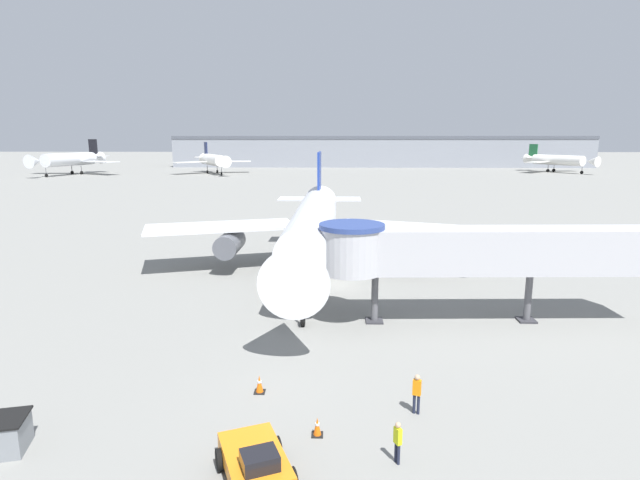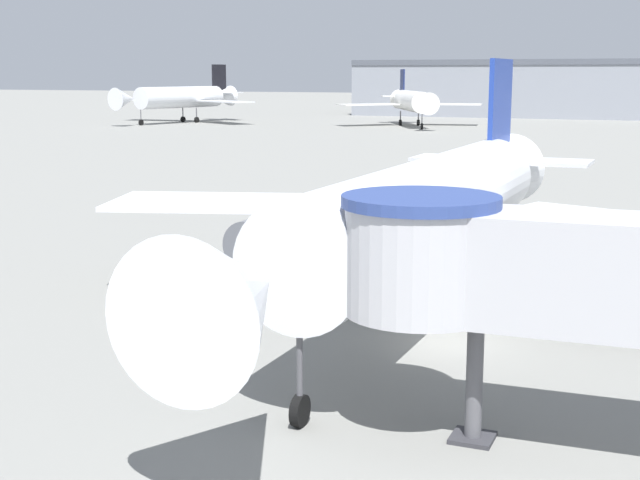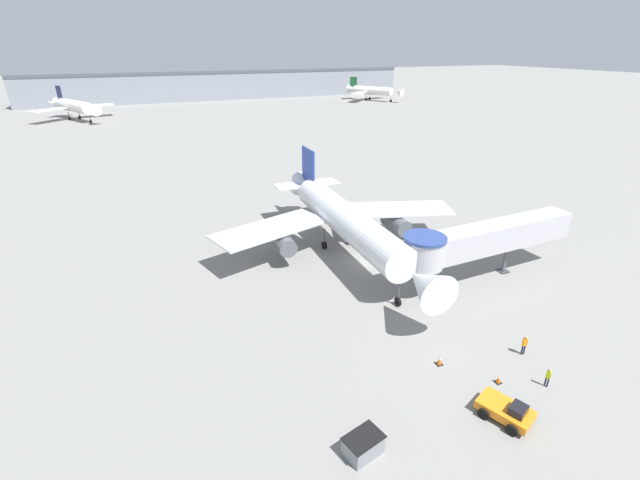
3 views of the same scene
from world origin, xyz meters
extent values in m
plane|color=gray|center=(0.00, 0.00, 0.00)|extent=(800.00, 800.00, 0.00)
cylinder|color=silver|center=(-1.65, 2.27, 4.44)|extent=(4.05, 23.52, 3.71)
cone|color=silver|center=(-1.87, -12.98, 4.44)|extent=(3.77, 4.13, 3.71)
cone|color=silver|center=(-1.47, 15.30, 4.44)|extent=(3.79, 5.61, 3.71)
cube|color=silver|center=(-10.07, 5.13, 3.79)|extent=(14.19, 8.96, 0.22)
cube|color=navy|center=(-1.47, 15.02, 7.77)|extent=(0.30, 4.31, 4.82)
cube|color=silver|center=(-1.46, 15.58, 5.08)|extent=(9.03, 3.14, 0.18)
cylinder|color=#565960|center=(-9.04, 3.78, 2.52)|extent=(2.10, 4.33, 2.04)
cylinder|color=#565960|center=(5.77, 3.57, 2.52)|extent=(2.10, 4.33, 2.04)
cylinder|color=#4C4C51|center=(-1.82, -9.18, 1.52)|extent=(0.18, 0.18, 2.13)
cylinder|color=black|center=(-1.82, -9.18, 0.45)|extent=(0.27, 0.90, 0.90)
cylinder|color=#4C4C51|center=(-3.28, 5.23, 1.52)|extent=(0.22, 0.22, 2.13)
cylinder|color=black|center=(-3.28, 5.23, 0.45)|extent=(0.41, 0.91, 0.90)
cylinder|color=#4C4C51|center=(0.06, 5.18, 1.52)|extent=(0.22, 0.22, 2.13)
cylinder|color=black|center=(0.06, 5.18, 0.45)|extent=(0.41, 0.91, 0.90)
cylinder|color=#B7B7BC|center=(1.22, -8.34, 4.70)|extent=(3.90, 3.90, 2.80)
cylinder|color=navy|center=(1.22, -8.34, 6.25)|extent=(4.10, 4.09, 0.30)
cylinder|color=#56565B|center=(2.73, -8.28, 1.65)|extent=(0.44, 0.44, 3.30)
cube|color=#333338|center=(2.73, -8.28, 0.06)|extent=(1.10, 1.10, 0.12)
cylinder|color=silver|center=(-84.77, 121.05, 4.95)|extent=(8.61, 21.04, 4.10)
cone|color=silver|center=(-87.94, 107.19, 4.95)|extent=(5.00, 5.31, 4.10)
cone|color=silver|center=(-82.14, 132.50, 4.95)|extent=(5.37, 6.90, 4.10)
cube|color=silver|center=(-92.95, 125.78, 4.24)|extent=(14.35, 6.23, 0.22)
cube|color=silver|center=(-75.34, 121.74, 4.24)|extent=(14.55, 11.47, 0.22)
cube|color=black|center=(-82.21, 132.20, 8.64)|extent=(1.14, 4.02, 5.33)
cube|color=silver|center=(-82.07, 132.80, 5.67)|extent=(9.89, 4.90, 0.18)
cylinder|color=#4C4C51|center=(-87.10, 110.90, 1.73)|extent=(0.18, 0.18, 2.36)
cylinder|color=black|center=(-87.10, 110.90, 0.55)|extent=(0.50, 1.13, 1.10)
cylinder|color=#4C4C51|center=(-85.99, 123.97, 1.73)|extent=(0.22, 0.22, 2.36)
cylinder|color=black|center=(-85.99, 123.97, 0.55)|extent=(0.64, 1.16, 1.10)
cylinder|color=#4C4C51|center=(-82.40, 123.15, 1.73)|extent=(0.22, 0.22, 2.36)
cylinder|color=black|center=(-82.40, 123.15, 0.55)|extent=(0.64, 1.16, 1.10)
cylinder|color=white|center=(-39.69, 127.08, 4.55)|extent=(11.93, 18.37, 3.72)
cone|color=white|center=(-33.75, 115.61, 4.55)|extent=(5.19, 5.35, 3.72)
cone|color=white|center=(-44.60, 136.56, 4.55)|extent=(5.87, 6.67, 3.72)
cube|color=white|center=(-47.49, 125.66, 3.90)|extent=(11.27, 11.33, 0.22)
cube|color=white|center=(-34.03, 132.62, 3.90)|extent=(12.01, 6.35, 0.22)
cube|color=#141E4C|center=(-44.47, 136.31, 7.90)|extent=(1.91, 3.39, 4.84)
cube|color=white|center=(-44.73, 136.81, 5.20)|extent=(8.09, 5.87, 0.18)
cylinder|color=#4C4C51|center=(-35.34, 118.67, 1.62)|extent=(0.18, 0.18, 2.14)
cylinder|color=black|center=(-35.34, 118.67, 0.55)|extent=(0.74, 1.10, 1.10)
cylinder|color=#4C4C51|center=(-42.25, 128.39, 1.62)|extent=(0.22, 0.22, 2.14)
cylinder|color=black|center=(-42.25, 128.39, 0.55)|extent=(0.86, 1.16, 1.10)
cylinder|color=#4C4C51|center=(-39.28, 129.93, 1.62)|extent=(0.22, 0.22, 2.14)
cylinder|color=black|center=(-39.28, 129.93, 0.55)|extent=(0.86, 1.16, 1.10)
camera|label=1|loc=(0.06, -38.83, 11.60)|focal=28.00mm
camera|label=2|loc=(7.46, -30.12, 9.45)|focal=50.00mm
camera|label=3|loc=(-22.27, -38.34, 22.90)|focal=24.00mm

